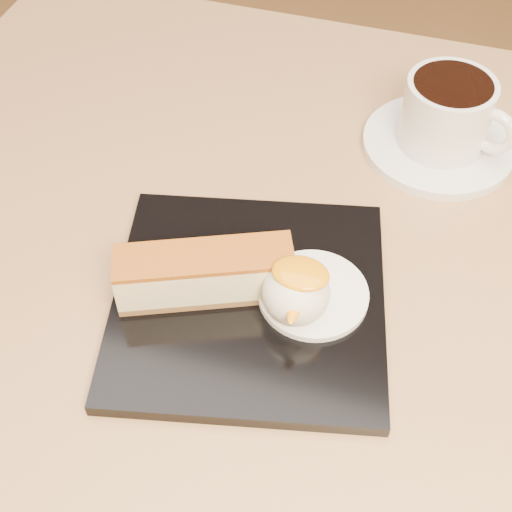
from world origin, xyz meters
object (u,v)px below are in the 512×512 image
(table, at_px, (243,363))
(ice_cream_scoop, at_px, (296,293))
(dessert_plate, at_px, (249,301))
(coffee_cup, at_px, (449,113))
(cheesecake, at_px, (205,273))
(saucer, at_px, (438,145))

(table, bearing_deg, ice_cream_scoop, -34.84)
(dessert_plate, distance_m, ice_cream_scoop, 0.05)
(table, height_order, coffee_cup, coffee_cup)
(cheesecake, bearing_deg, ice_cream_scoop, -23.02)
(saucer, xyz_separation_m, coffee_cup, (0.00, -0.00, 0.04))
(cheesecake, xyz_separation_m, saucer, (0.16, 0.25, -0.03))
(dessert_plate, height_order, cheesecake, cheesecake)
(table, height_order, cheesecake, cheesecake)
(saucer, bearing_deg, table, -124.85)
(dessert_plate, bearing_deg, saucer, 62.90)
(dessert_plate, xyz_separation_m, ice_cream_scoop, (0.04, -0.01, 0.03))
(cheesecake, xyz_separation_m, ice_cream_scoop, (0.08, 0.00, 0.00))
(cheesecake, bearing_deg, saucer, 34.20)
(cheesecake, relative_size, saucer, 0.96)
(dessert_plate, distance_m, coffee_cup, 0.27)
(dessert_plate, relative_size, ice_cream_scoop, 4.15)
(table, bearing_deg, dessert_plate, -62.10)
(coffee_cup, bearing_deg, dessert_plate, -99.70)
(dessert_plate, relative_size, coffee_cup, 1.97)
(saucer, bearing_deg, coffee_cup, -17.85)
(saucer, bearing_deg, cheesecake, -122.78)
(dessert_plate, relative_size, saucer, 1.47)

